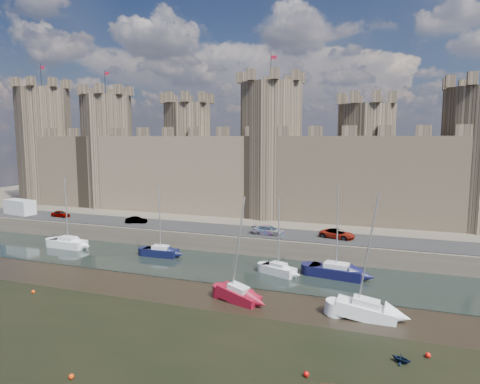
{
  "coord_description": "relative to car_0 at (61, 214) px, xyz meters",
  "views": [
    {
      "loc": [
        22.39,
        -24.38,
        16.22
      ],
      "look_at": [
        5.73,
        22.0,
        9.95
      ],
      "focal_mm": 32.0,
      "sensor_mm": 36.0,
      "label": 1
    }
  ],
  "objects": [
    {
      "name": "castle",
      "position": [
        30.98,
        14.22,
        8.58
      ],
      "size": [
        108.5,
        11.0,
        29.0
      ],
      "color": "#42382B",
      "rests_on": "quay"
    },
    {
      "name": "road",
      "position": [
        31.62,
        0.22,
        -0.54
      ],
      "size": [
        160.0,
        7.0,
        0.1
      ],
      "primitive_type": "cube",
      "color": "black",
      "rests_on": "quay"
    },
    {
      "name": "car_3",
      "position": [
        47.2,
        0.16,
        0.07
      ],
      "size": [
        5.17,
        3.37,
        1.32
      ],
      "primitive_type": "imported",
      "rotation": [
        0.0,
        0.0,
        1.31
      ],
      "color": "gray",
      "rests_on": "quay"
    },
    {
      "name": "buoy_3",
      "position": [
        57.04,
        -25.29,
        -2.89
      ],
      "size": [
        0.4,
        0.4,
        0.4
      ],
      "primitive_type": "sphere",
      "color": "red",
      "rests_on": "ground"
    },
    {
      "name": "quay",
      "position": [
        31.62,
        26.22,
        -1.84
      ],
      "size": [
        160.0,
        60.0,
        2.5
      ],
      "primitive_type": "cube",
      "color": "#4C443A",
      "rests_on": "ground"
    },
    {
      "name": "car_2",
      "position": [
        37.78,
        -0.88,
        0.08
      ],
      "size": [
        4.65,
        1.95,
        1.34
      ],
      "primitive_type": "imported",
      "rotation": [
        0.0,
        0.0,
        1.59
      ],
      "color": "gray",
      "rests_on": "quay"
    },
    {
      "name": "water_channel",
      "position": [
        31.62,
        -9.78,
        -3.05
      ],
      "size": [
        160.0,
        12.0,
        0.08
      ],
      "primitive_type": "cube",
      "color": "black",
      "rests_on": "ground"
    },
    {
      "name": "sailboat_5",
      "position": [
        52.24,
        -19.62,
        -2.28
      ],
      "size": [
        5.32,
        2.07,
        11.47
      ],
      "rotation": [
        0.0,
        0.0,
        -0.0
      ],
      "color": "white",
      "rests_on": "ground"
    },
    {
      "name": "sailboat_2",
      "position": [
        41.69,
        -10.39,
        -2.34
      ],
      "size": [
        4.55,
        3.01,
        9.15
      ],
      "rotation": [
        0.0,
        0.0,
        -0.35
      ],
      "color": "silver",
      "rests_on": "ground"
    },
    {
      "name": "van",
      "position": [
        -8.86,
        -0.28,
        0.74
      ],
      "size": [
        6.44,
        3.47,
        2.66
      ],
      "primitive_type": "cube",
      "rotation": [
        0.0,
        0.0,
        -0.17
      ],
      "color": "silver",
      "rests_on": "quay"
    },
    {
      "name": "buoy_2",
      "position": [
        34.12,
        -36.54,
        -2.9
      ],
      "size": [
        0.38,
        0.38,
        0.38
      ],
      "primitive_type": "sphere",
      "color": "red",
      "rests_on": "ground"
    },
    {
      "name": "buoy_5",
      "position": [
        49.03,
        -30.9,
        -2.89
      ],
      "size": [
        0.4,
        0.4,
        0.4
      ],
      "primitive_type": "sphere",
      "color": "red",
      "rests_on": "ground"
    },
    {
      "name": "sailboat_1",
      "position": [
        24.49,
        -8.2,
        -2.32
      ],
      "size": [
        4.83,
        2.01,
        9.57
      ],
      "rotation": [
        0.0,
        0.0,
        0.03
      ],
      "color": "black",
      "rests_on": "ground"
    },
    {
      "name": "sailboat_3",
      "position": [
        48.26,
        -9.02,
        -2.27
      ],
      "size": [
        6.36,
        3.18,
        10.69
      ],
      "rotation": [
        0.0,
        0.0,
        -0.14
      ],
      "color": "black",
      "rests_on": "ground"
    },
    {
      "name": "sailboat_4",
      "position": [
        40.04,
        -19.77,
        -2.32
      ],
      "size": [
        4.87,
        3.11,
        10.62
      ],
      "rotation": [
        0.0,
        0.0,
        -0.32
      ],
      "color": "maroon",
      "rests_on": "ground"
    },
    {
      "name": "dinghy_7",
      "position": [
        55.16,
        -26.78,
        -2.74
      ],
      "size": [
        1.66,
        1.55,
        0.71
      ],
      "primitive_type": "imported",
      "rotation": [
        1.57,
        0.0,
        1.24
      ],
      "color": "black",
      "rests_on": "ground"
    },
    {
      "name": "buoy_1",
      "position": [
        19.01,
        -24.93,
        -2.9
      ],
      "size": [
        0.38,
        0.38,
        0.38
      ],
      "primitive_type": "sphere",
      "color": "red",
      "rests_on": "ground"
    },
    {
      "name": "sailboat_0",
      "position": [
        9.2,
        -8.72,
        -2.28
      ],
      "size": [
        5.63,
        2.31,
        10.44
      ],
      "rotation": [
        0.0,
        0.0,
        -0.02
      ],
      "color": "silver",
      "rests_on": "ground"
    },
    {
      "name": "ground",
      "position": [
        31.62,
        -33.78,
        -3.09
      ],
      "size": [
        160.0,
        160.0,
        0.0
      ],
      "primitive_type": "plane",
      "color": "black",
      "rests_on": "ground"
    },
    {
      "name": "car_1",
      "position": [
        15.44,
        -0.21,
        -0.03
      ],
      "size": [
        3.59,
        2.26,
        1.12
      ],
      "primitive_type": "imported",
      "rotation": [
        0.0,
        0.0,
        1.92
      ],
      "color": "gray",
      "rests_on": "quay"
    },
    {
      "name": "car_0",
      "position": [
        0.0,
        0.0,
        0.0
      ],
      "size": [
        3.59,
        1.7,
        1.18
      ],
      "primitive_type": "imported",
      "rotation": [
        0.0,
        0.0,
        1.48
      ],
      "color": "gray",
      "rests_on": "quay"
    }
  ]
}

